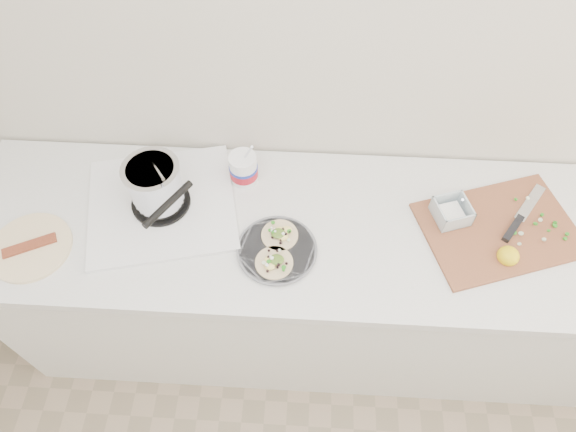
# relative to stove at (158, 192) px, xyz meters

# --- Properties ---
(counter) EXTENTS (2.44, 0.66, 0.90)m
(counter) POSITION_rel_stove_xyz_m (0.55, -0.04, -0.53)
(counter) COLOR silver
(counter) RESTS_ON ground
(stove) EXTENTS (0.58, 0.55, 0.24)m
(stove) POSITION_rel_stove_xyz_m (0.00, 0.00, 0.00)
(stove) COLOR silver
(stove) RESTS_ON counter
(taco_plate) EXTENTS (0.26, 0.26, 0.04)m
(taco_plate) POSITION_rel_stove_xyz_m (0.41, -0.16, -0.06)
(taco_plate) COLOR slate
(taco_plate) RESTS_ON counter
(tub) EXTENTS (0.10, 0.10, 0.22)m
(tub) POSITION_rel_stove_xyz_m (0.27, 0.13, -0.01)
(tub) COLOR white
(tub) RESTS_ON counter
(cutboard) EXTENTS (0.58, 0.49, 0.08)m
(cutboard) POSITION_rel_stove_xyz_m (1.13, -0.03, -0.06)
(cutboard) COLOR brown
(cutboard) RESTS_ON counter
(bacon_plate) EXTENTS (0.26, 0.26, 0.02)m
(bacon_plate) POSITION_rel_stove_xyz_m (-0.39, -0.19, -0.07)
(bacon_plate) COLOR beige
(bacon_plate) RESTS_ON counter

